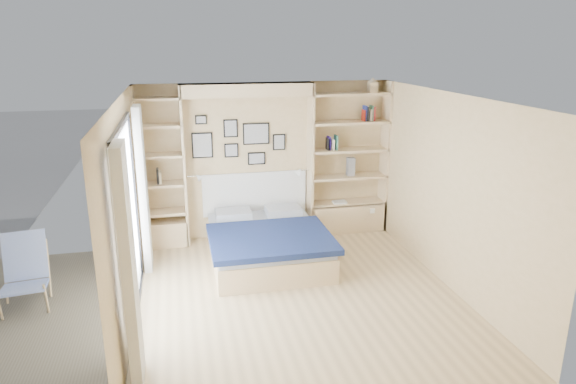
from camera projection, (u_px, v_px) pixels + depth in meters
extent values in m
plane|color=#D2B380|center=(298.00, 295.00, 6.54)|extent=(4.50, 4.50, 0.00)
plane|color=#D1B07F|center=(266.00, 161.00, 8.29)|extent=(4.00, 0.00, 4.00)
plane|color=#D1B07F|center=(365.00, 286.00, 4.08)|extent=(4.00, 0.00, 4.00)
plane|color=#D1B07F|center=(126.00, 214.00, 5.77)|extent=(0.00, 4.50, 4.50)
plane|color=#D1B07F|center=(449.00, 192.00, 6.60)|extent=(0.00, 4.50, 4.50)
plane|color=white|center=(299.00, 97.00, 5.82)|extent=(4.50, 4.50, 0.00)
cube|color=#D2B98A|center=(184.00, 167.00, 7.85)|extent=(0.04, 0.35, 2.50)
cube|color=#D2B98A|center=(310.00, 161.00, 8.27)|extent=(0.04, 0.35, 2.50)
cube|color=#D2B98A|center=(247.00, 90.00, 7.73)|extent=(2.00, 0.35, 0.20)
cube|color=#D2B98A|center=(384.00, 157.00, 8.53)|extent=(0.04, 0.35, 2.50)
cube|color=#D2B98A|center=(138.00, 170.00, 7.71)|extent=(0.04, 0.35, 2.50)
cube|color=#D2B98A|center=(346.00, 216.00, 8.69)|extent=(1.30, 0.35, 0.50)
cube|color=#D2B98A|center=(165.00, 233.00, 8.08)|extent=(0.70, 0.35, 0.40)
cube|color=black|center=(120.00, 127.00, 5.49)|extent=(0.04, 2.08, 0.06)
cube|color=black|center=(137.00, 310.00, 6.12)|extent=(0.04, 2.08, 0.06)
cube|color=black|center=(122.00, 262.00, 4.86)|extent=(0.04, 0.06, 2.20)
cube|color=black|center=(135.00, 200.00, 6.77)|extent=(0.04, 0.06, 2.20)
cube|color=silver|center=(128.00, 224.00, 5.81)|extent=(0.01, 2.00, 2.20)
cube|color=white|center=(129.00, 269.00, 4.60)|extent=(0.10, 0.45, 2.30)
cube|color=white|center=(143.00, 190.00, 7.04)|extent=(0.10, 0.45, 2.30)
cube|color=#D2B98A|center=(347.00, 202.00, 8.62)|extent=(1.30, 0.35, 0.04)
cube|color=#D2B98A|center=(348.00, 177.00, 8.49)|extent=(1.30, 0.35, 0.04)
cube|color=#D2B98A|center=(349.00, 150.00, 8.36)|extent=(1.30, 0.35, 0.04)
cube|color=#D2B98A|center=(350.00, 122.00, 8.23)|extent=(1.30, 0.35, 0.04)
cube|color=#D2B98A|center=(351.00, 94.00, 8.10)|extent=(1.30, 0.35, 0.04)
cube|color=#D2B98A|center=(164.00, 212.00, 7.98)|extent=(0.70, 0.35, 0.04)
cube|color=#D2B98A|center=(162.00, 184.00, 7.85)|extent=(0.70, 0.35, 0.04)
cube|color=#D2B98A|center=(160.00, 156.00, 7.72)|extent=(0.70, 0.35, 0.04)
cube|color=#D2B98A|center=(157.00, 126.00, 7.60)|extent=(0.70, 0.35, 0.04)
cube|color=#D2B98A|center=(155.00, 99.00, 7.48)|extent=(0.70, 0.35, 0.04)
cube|color=#D2B98A|center=(267.00, 249.00, 7.54)|extent=(1.60, 1.99, 0.35)
cube|color=#A4A8B3|center=(266.00, 235.00, 7.47)|extent=(1.56, 1.95, 0.10)
cube|color=#141F45|center=(271.00, 239.00, 7.14)|extent=(1.70, 1.40, 0.08)
cube|color=#A4A8B3|center=(233.00, 214.00, 8.01)|extent=(0.55, 0.40, 0.12)
cube|color=#A4A8B3|center=(283.00, 211.00, 8.18)|extent=(0.55, 0.40, 0.12)
cube|color=white|center=(255.00, 193.00, 8.37)|extent=(1.70, 0.04, 0.70)
cube|color=black|center=(202.00, 145.00, 7.97)|extent=(0.32, 0.02, 0.40)
cube|color=gray|center=(202.00, 145.00, 7.96)|extent=(0.28, 0.01, 0.36)
cube|color=black|center=(231.00, 128.00, 7.99)|extent=(0.22, 0.02, 0.28)
cube|color=gray|center=(231.00, 128.00, 7.98)|extent=(0.18, 0.01, 0.24)
cube|color=black|center=(231.00, 150.00, 8.09)|extent=(0.22, 0.02, 0.22)
cube|color=gray|center=(231.00, 150.00, 8.08)|extent=(0.18, 0.01, 0.18)
cube|color=black|center=(256.00, 134.00, 8.10)|extent=(0.42, 0.02, 0.34)
cube|color=gray|center=(256.00, 134.00, 8.09)|extent=(0.38, 0.01, 0.30)
cube|color=black|center=(257.00, 158.00, 8.22)|extent=(0.28, 0.02, 0.20)
cube|color=gray|center=(257.00, 159.00, 8.21)|extent=(0.24, 0.01, 0.16)
cube|color=black|center=(279.00, 142.00, 8.22)|extent=(0.20, 0.02, 0.26)
cube|color=gray|center=(279.00, 142.00, 8.21)|extent=(0.16, 0.01, 0.22)
cube|color=black|center=(201.00, 120.00, 7.86)|extent=(0.18, 0.02, 0.14)
cube|color=gray|center=(201.00, 120.00, 7.85)|extent=(0.14, 0.01, 0.10)
cylinder|color=silver|center=(194.00, 176.00, 7.85)|extent=(0.20, 0.02, 0.02)
cone|color=white|center=(201.00, 177.00, 7.88)|extent=(0.13, 0.12, 0.15)
cylinder|color=silver|center=(303.00, 170.00, 8.21)|extent=(0.20, 0.02, 0.02)
cone|color=white|center=(297.00, 172.00, 8.19)|extent=(0.13, 0.12, 0.15)
cube|color=navy|center=(329.00, 143.00, 8.25)|extent=(0.03, 0.15, 0.22)
cube|color=black|center=(328.00, 144.00, 8.25)|extent=(0.03, 0.15, 0.19)
cube|color=#BFB28C|center=(332.00, 145.00, 8.27)|extent=(0.04, 0.15, 0.17)
cube|color=#245B48|center=(336.00, 142.00, 8.27)|extent=(0.03, 0.15, 0.23)
cube|color=#B32514|center=(364.00, 115.00, 8.24)|extent=(0.02, 0.15, 0.18)
cube|color=navy|center=(365.00, 113.00, 8.24)|extent=(0.03, 0.15, 0.24)
cube|color=black|center=(366.00, 114.00, 8.25)|extent=(0.03, 0.15, 0.23)
cube|color=#BFB28C|center=(370.00, 115.00, 8.27)|extent=(0.04, 0.15, 0.18)
cube|color=#2D5E44|center=(371.00, 113.00, 8.26)|extent=(0.03, 0.15, 0.24)
cube|color=#A51E1E|center=(373.00, 113.00, 8.27)|extent=(0.03, 0.15, 0.23)
cube|color=black|center=(158.00, 176.00, 7.80)|extent=(0.03, 0.15, 0.23)
cube|color=#BFB28C|center=(160.00, 177.00, 7.81)|extent=(0.03, 0.15, 0.19)
cube|color=#D2B98A|center=(373.00, 88.00, 8.15)|extent=(0.13, 0.13, 0.15)
cone|color=#D2B98A|center=(373.00, 80.00, 8.11)|extent=(0.20, 0.20, 0.08)
cube|color=slate|center=(351.00, 167.00, 8.44)|extent=(0.12, 0.12, 0.30)
cube|color=white|center=(340.00, 202.00, 8.52)|extent=(0.22, 0.16, 0.03)
cylinder|color=tan|center=(46.00, 299.00, 5.98)|extent=(0.05, 0.15, 0.44)
cylinder|color=tan|center=(5.00, 276.00, 6.33)|extent=(0.08, 0.36, 0.72)
cylinder|color=tan|center=(49.00, 270.00, 6.49)|extent=(0.08, 0.36, 0.72)
cube|color=#2747AE|center=(24.00, 288.00, 6.07)|extent=(0.58, 0.67, 0.16)
cube|color=#2747AE|center=(25.00, 255.00, 6.38)|extent=(0.53, 0.31, 0.58)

